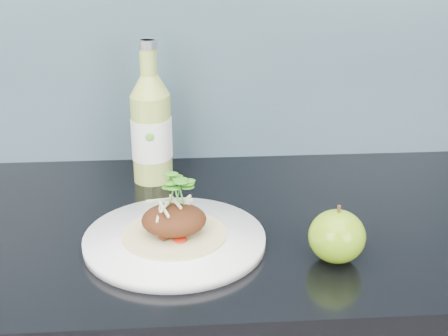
{
  "coord_description": "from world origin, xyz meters",
  "views": [
    {
      "loc": [
        0.01,
        0.76,
        1.36
      ],
      "look_at": [
        0.07,
        1.67,
        1.0
      ],
      "focal_mm": 50.0,
      "sensor_mm": 36.0,
      "label": 1
    }
  ],
  "objects": [
    {
      "name": "cider_bottle_left",
      "position": [
        -0.05,
        1.88,
        1.0
      ],
      "size": [
        0.08,
        0.08,
        0.27
      ],
      "rotation": [
        0.0,
        0.0,
        0.16
      ],
      "color": "#87AF49",
      "rests_on": "kitchen_counter"
    },
    {
      "name": "dinner_plate",
      "position": [
        -0.01,
        1.61,
        0.91
      ],
      "size": [
        0.32,
        0.32,
        0.02
      ],
      "color": "white",
      "rests_on": "kitchen_counter"
    },
    {
      "name": "cider_bottle_right",
      "position": [
        -0.05,
        1.87,
        1.0
      ],
      "size": [
        0.09,
        0.09,
        0.27
      ],
      "rotation": [
        0.0,
        0.0,
        -0.34
      ],
      "color": "#A7BA4D",
      "rests_on": "kitchen_counter"
    },
    {
      "name": "pork_taco",
      "position": [
        -0.01,
        1.61,
        0.94
      ],
      "size": [
        0.16,
        0.16,
        0.1
      ],
      "color": "tan",
      "rests_on": "dinner_plate"
    },
    {
      "name": "green_apple",
      "position": [
        0.23,
        1.54,
        0.94
      ],
      "size": [
        0.09,
        0.09,
        0.09
      ],
      "rotation": [
        0.0,
        0.0,
        -0.16
      ],
      "color": "#5E8F0F",
      "rests_on": "kitchen_counter"
    }
  ]
}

